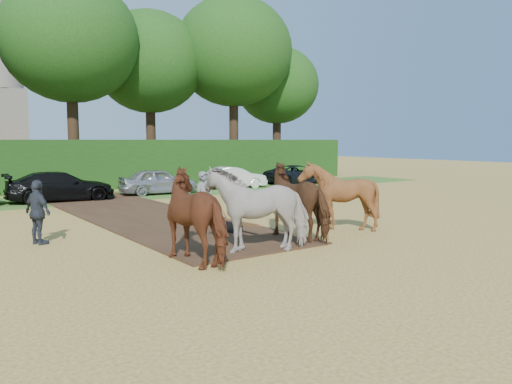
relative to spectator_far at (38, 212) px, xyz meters
name	(u,v)px	position (x,y,z in m)	size (l,w,h in m)	color
ground	(191,252)	(3.10, -3.37, -0.93)	(120.00, 120.00, 0.00)	gold
earth_strip	(141,214)	(4.60, 3.63, -0.90)	(4.50, 17.00, 0.05)	#472D1C
grass_verge	(57,200)	(3.10, 10.63, -0.91)	(50.00, 5.00, 0.03)	#38601E
hedgerow	(35,166)	(3.10, 15.13, 0.57)	(46.00, 1.60, 3.00)	#14380F
spectator_far	(38,212)	(0.00, 0.00, 0.00)	(1.09, 0.45, 1.86)	#292E36
plough_team	(279,204)	(5.71, -3.82, 0.21)	(7.60, 5.90, 2.30)	maroon
parked_cars	(73,186)	(3.86, 10.41, -0.24)	(35.49, 3.25, 1.46)	#A9AAB0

